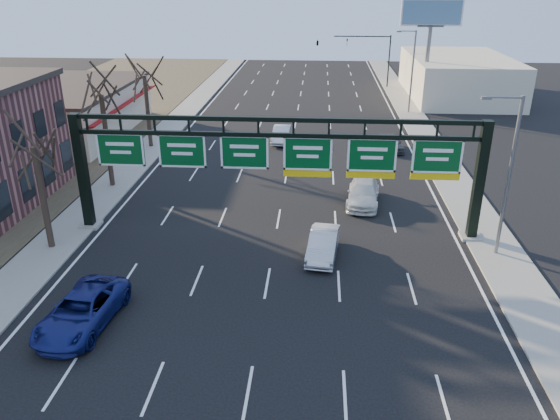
# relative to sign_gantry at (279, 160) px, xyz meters

# --- Properties ---
(ground) EXTENTS (160.00, 160.00, 0.00)m
(ground) POSITION_rel_sign_gantry_xyz_m (-0.16, -8.00, -4.63)
(ground) COLOR black
(ground) RESTS_ON ground
(sidewalk_left) EXTENTS (3.00, 120.00, 0.12)m
(sidewalk_left) POSITION_rel_sign_gantry_xyz_m (-12.96, 12.00, -4.57)
(sidewalk_left) COLOR gray
(sidewalk_left) RESTS_ON ground
(sidewalk_right) EXTENTS (3.00, 120.00, 0.12)m
(sidewalk_right) POSITION_rel_sign_gantry_xyz_m (12.64, 12.00, -4.57)
(sidewalk_right) COLOR gray
(sidewalk_right) RESTS_ON ground
(lane_markings) EXTENTS (21.60, 120.00, 0.01)m
(lane_markings) POSITION_rel_sign_gantry_xyz_m (-0.16, 12.00, -4.62)
(lane_markings) COLOR white
(lane_markings) RESTS_ON ground
(sign_gantry) EXTENTS (24.60, 1.20, 7.20)m
(sign_gantry) POSITION_rel_sign_gantry_xyz_m (0.00, 0.00, 0.00)
(sign_gantry) COLOR black
(sign_gantry) RESTS_ON ground
(cream_strip) EXTENTS (10.90, 18.40, 4.70)m
(cream_strip) POSITION_rel_sign_gantry_xyz_m (-21.64, 21.00, -2.27)
(cream_strip) COLOR #B8AD98
(cream_strip) RESTS_ON ground
(building_right_distant) EXTENTS (12.00, 20.00, 5.00)m
(building_right_distant) POSITION_rel_sign_gantry_xyz_m (19.84, 42.00, -2.13)
(building_right_distant) COLOR #B8AD98
(building_right_distant) RESTS_ON ground
(tree_gantry) EXTENTS (3.60, 3.60, 8.48)m
(tree_gantry) POSITION_rel_sign_gantry_xyz_m (-12.96, -3.00, 2.48)
(tree_gantry) COLOR #30231A
(tree_gantry) RESTS_ON sidewalk_left
(tree_mid) EXTENTS (3.60, 3.60, 9.24)m
(tree_mid) POSITION_rel_sign_gantry_xyz_m (-12.96, 7.00, 3.23)
(tree_mid) COLOR #30231A
(tree_mid) RESTS_ON sidewalk_left
(tree_far) EXTENTS (3.60, 3.60, 8.86)m
(tree_far) POSITION_rel_sign_gantry_xyz_m (-12.96, 17.00, 2.86)
(tree_far) COLOR #30231A
(tree_far) RESTS_ON sidewalk_left
(streetlight_near) EXTENTS (2.15, 0.22, 9.00)m
(streetlight_near) POSITION_rel_sign_gantry_xyz_m (12.31, -2.00, 0.45)
(streetlight_near) COLOR slate
(streetlight_near) RESTS_ON sidewalk_right
(streetlight_far) EXTENTS (2.15, 0.22, 9.00)m
(streetlight_far) POSITION_rel_sign_gantry_xyz_m (12.31, 32.00, 0.45)
(streetlight_far) COLOR slate
(streetlight_far) RESTS_ON sidewalk_right
(billboard_right) EXTENTS (7.00, 0.50, 12.00)m
(billboard_right) POSITION_rel_sign_gantry_xyz_m (14.84, 36.98, 4.43)
(billboard_right) COLOR slate
(billboard_right) RESTS_ON ground
(traffic_signal_mast) EXTENTS (10.16, 0.54, 7.00)m
(traffic_signal_mast) POSITION_rel_sign_gantry_xyz_m (5.53, 47.00, 0.87)
(traffic_signal_mast) COLOR black
(traffic_signal_mast) RESTS_ON ground
(car_blue_suv) EXTENTS (3.11, 5.75, 1.53)m
(car_blue_suv) POSITION_rel_sign_gantry_xyz_m (-8.09, -10.22, -3.86)
(car_blue_suv) COLOR navy
(car_blue_suv) RESTS_ON ground
(car_silver_sedan) EXTENTS (2.01, 4.53, 1.44)m
(car_silver_sedan) POSITION_rel_sign_gantry_xyz_m (2.69, -2.86, -3.91)
(car_silver_sedan) COLOR #B3B3B8
(car_silver_sedan) RESTS_ON ground
(car_white_wagon) EXTENTS (2.70, 5.38, 1.50)m
(car_white_wagon) POSITION_rel_sign_gantry_xyz_m (5.46, 5.05, -3.88)
(car_white_wagon) COLOR silver
(car_white_wagon) RESTS_ON ground
(car_grey_far) EXTENTS (2.35, 4.21, 1.36)m
(car_grey_far) POSITION_rel_sign_gantry_xyz_m (8.80, 17.66, -3.95)
(car_grey_far) COLOR #404446
(car_grey_far) RESTS_ON ground
(car_silver_distant) EXTENTS (1.76, 4.53, 1.47)m
(car_silver_distant) POSITION_rel_sign_gantry_xyz_m (-1.15, 19.51, -3.89)
(car_silver_distant) COLOR silver
(car_silver_distant) RESTS_ON ground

